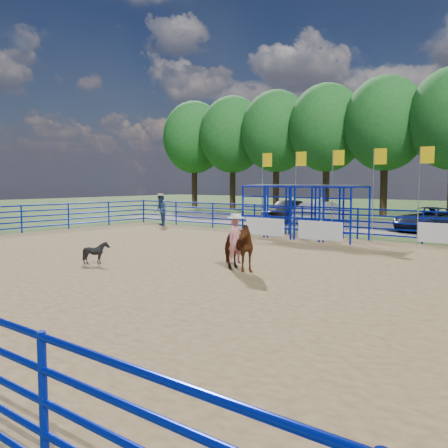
{
  "coord_description": "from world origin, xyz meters",
  "views": [
    {
      "loc": [
        9.85,
        -12.26,
        2.79
      ],
      "look_at": [
        -0.87,
        1.0,
        1.3
      ],
      "focal_mm": 40.0,
      "sensor_mm": 36.0,
      "label": 1
    }
  ],
  "objects_px": {
    "car_a": "(287,210)",
    "car_b": "(321,214)",
    "car_c": "(429,219)",
    "spectator_cowboy": "(161,210)",
    "calf": "(96,253)",
    "horse_and_rider": "(236,242)"
  },
  "relations": [
    {
      "from": "horse_and_rider",
      "to": "spectator_cowboy",
      "type": "bearing_deg",
      "value": 144.49
    },
    {
      "from": "calf",
      "to": "car_a",
      "type": "distance_m",
      "value": 18.97
    },
    {
      "from": "calf",
      "to": "spectator_cowboy",
      "type": "bearing_deg",
      "value": 33.88
    },
    {
      "from": "horse_and_rider",
      "to": "car_a",
      "type": "relative_size",
      "value": 0.54
    },
    {
      "from": "car_a",
      "to": "car_c",
      "type": "relative_size",
      "value": 0.97
    },
    {
      "from": "horse_and_rider",
      "to": "car_b",
      "type": "xyz_separation_m",
      "value": [
        -5.23,
        15.41,
        -0.13
      ]
    },
    {
      "from": "calf",
      "to": "spectator_cowboy",
      "type": "height_order",
      "value": "spectator_cowboy"
    },
    {
      "from": "spectator_cowboy",
      "to": "car_b",
      "type": "relative_size",
      "value": 0.43
    },
    {
      "from": "car_b",
      "to": "spectator_cowboy",
      "type": "bearing_deg",
      "value": 37.84
    },
    {
      "from": "horse_and_rider",
      "to": "car_c",
      "type": "relative_size",
      "value": 0.52
    },
    {
      "from": "horse_and_rider",
      "to": "car_a",
      "type": "height_order",
      "value": "horse_and_rider"
    },
    {
      "from": "car_a",
      "to": "car_b",
      "type": "height_order",
      "value": "car_a"
    },
    {
      "from": "car_a",
      "to": "car_c",
      "type": "distance_m",
      "value": 9.25
    },
    {
      "from": "spectator_cowboy",
      "to": "car_b",
      "type": "bearing_deg",
      "value": 38.7
    },
    {
      "from": "spectator_cowboy",
      "to": "car_a",
      "type": "distance_m",
      "value": 8.57
    },
    {
      "from": "car_c",
      "to": "car_a",
      "type": "bearing_deg",
      "value": -169.75
    },
    {
      "from": "horse_and_rider",
      "to": "calf",
      "type": "xyz_separation_m",
      "value": [
        -4.27,
        -2.03,
        -0.48
      ]
    },
    {
      "from": "horse_and_rider",
      "to": "spectator_cowboy",
      "type": "xyz_separation_m",
      "value": [
        -12.94,
        9.23,
        0.1
      ]
    },
    {
      "from": "car_a",
      "to": "spectator_cowboy",
      "type": "bearing_deg",
      "value": -125.3
    },
    {
      "from": "horse_and_rider",
      "to": "car_b",
      "type": "distance_m",
      "value": 16.27
    },
    {
      "from": "car_b",
      "to": "car_c",
      "type": "height_order",
      "value": "car_b"
    },
    {
      "from": "car_c",
      "to": "car_b",
      "type": "bearing_deg",
      "value": -160.29
    }
  ]
}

